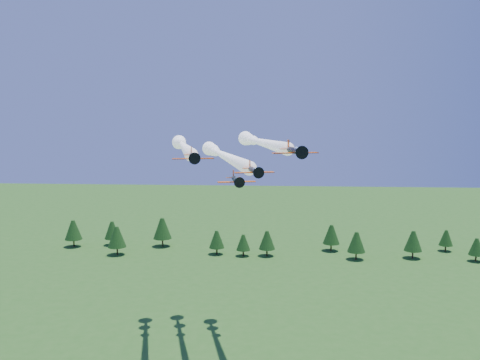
# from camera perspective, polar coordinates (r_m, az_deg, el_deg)

# --- Properties ---
(plane_lead) EXTENTS (19.68, 59.25, 3.70)m
(plane_lead) POSITION_cam_1_polar(r_m,az_deg,el_deg) (122.98, -1.93, 2.73)
(plane_lead) COLOR black
(plane_lead) RESTS_ON ground
(plane_left) EXTENTS (16.35, 51.58, 3.70)m
(plane_left) POSITION_cam_1_polar(r_m,az_deg,el_deg) (125.73, -6.03, 3.61)
(plane_left) COLOR black
(plane_left) RESTS_ON ground
(plane_right) EXTENTS (17.90, 50.84, 3.70)m
(plane_right) POSITION_cam_1_polar(r_m,az_deg,el_deg) (124.87, 2.09, 4.09)
(plane_right) COLOR black
(plane_right) RESTS_ON ground
(plane_slot) EXTENTS (7.45, 8.21, 2.60)m
(plane_slot) POSITION_cam_1_polar(r_m,az_deg,el_deg) (103.18, -0.41, 0.00)
(plane_slot) COLOR black
(plane_slot) RESTS_ON ground
(treeline) EXTENTS (170.59, 21.69, 11.84)m
(treeline) POSITION_cam_1_polar(r_m,az_deg,el_deg) (211.28, 1.91, -6.03)
(treeline) COLOR #382314
(treeline) RESTS_ON ground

